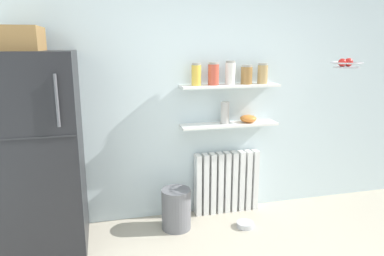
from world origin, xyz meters
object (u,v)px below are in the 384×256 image
Objects in this scene: trash_bin at (176,209)px; radiator at (227,182)px; storage_jar_2 at (230,73)px; storage_jar_4 at (263,74)px; storage_jar_0 at (196,74)px; storage_jar_1 at (213,74)px; vase at (225,113)px; storage_jar_3 at (247,75)px; hanging_fruit_basket at (346,64)px; pet_food_bowl at (245,224)px; refrigerator at (39,150)px; shelf_bowl at (248,119)px.

radiator is at bearing 20.95° from trash_bin.
storage_jar_2 reaches higher than storage_jar_4.
storage_jar_0 is 1.05× the size of storage_jar_4.
vase is (0.13, 0.00, -0.40)m from storage_jar_1.
storage_jar_3 is at bearing 0.00° from vase.
storage_jar_0 is at bearing 160.52° from hanging_fruit_basket.
storage_jar_3 reaches higher than pet_food_bowl.
storage_jar_3 is at bearing 0.00° from storage_jar_0.
storage_jar_4 is (0.71, 0.00, -0.00)m from storage_jar_0.
refrigerator is at bearing -172.39° from storage_jar_2.
trash_bin is at bearing -160.09° from vase.
storage_jar_3 is 1.11× the size of shelf_bowl.
vase is at bearing 0.00° from storage_jar_0.
storage_jar_0 is 0.98× the size of storage_jar_1.
hanging_fruit_basket reaches higher than storage_jar_1.
storage_jar_0 is 1.59m from pet_food_bowl.
shelf_bowl is at bearing 0.00° from storage_jar_1.
storage_jar_3 is (0.18, -0.03, 1.17)m from radiator.
trash_bin is at bearing 1.82° from refrigerator.
shelf_bowl is at bearing 0.00° from vase.
storage_jar_1 is 1.40m from trash_bin.
radiator is 0.67m from trash_bin.
storage_jar_0 is at bearing 9.42° from refrigerator.
storage_jar_1 is 0.42m from vase.
vase is 1.25m from hanging_fruit_basket.
radiator is 3.15× the size of storage_jar_1.
storage_jar_0 is (1.47, 0.24, 0.60)m from refrigerator.
shelf_bowl is (0.26, 0.00, -0.07)m from vase.
pet_food_bowl is (0.25, -0.36, -1.50)m from storage_jar_1.
storage_jar_2 is 1.36× the size of shelf_bowl.
hanging_fruit_basket is (0.92, -0.12, 1.61)m from pet_food_bowl.
hanging_fruit_basket is at bearing -27.10° from radiator.
trash_bin is at bearing -159.05° from radiator.
storage_jar_0 is 0.96× the size of vase.
storage_jar_0 is at bearing 139.77° from pet_food_bowl.
hanging_fruit_basket reaches higher than vase.
storage_jar_4 reaches higher than shelf_bowl.
storage_jar_2 is (0.36, 0.00, 0.01)m from storage_jar_0.
refrigerator reaches higher than hanging_fruit_basket.
storage_jar_2 is 1.13× the size of storage_jar_4.
vase is at bearing 155.35° from hanging_fruit_basket.
storage_jar_3 is 0.18m from storage_jar_4.
pet_food_bowl is at bearing -3.48° from refrigerator.
refrigerator is 10.02× the size of storage_jar_3.
radiator is 1.23m from storage_jar_4.
shelf_bowl is at bearing 6.81° from refrigerator.
storage_jar_0 reaches higher than vase.
storage_jar_2 reaches higher than radiator.
trash_bin is (1.21, 0.04, -0.72)m from refrigerator.
radiator is 2.45× the size of hanging_fruit_basket.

